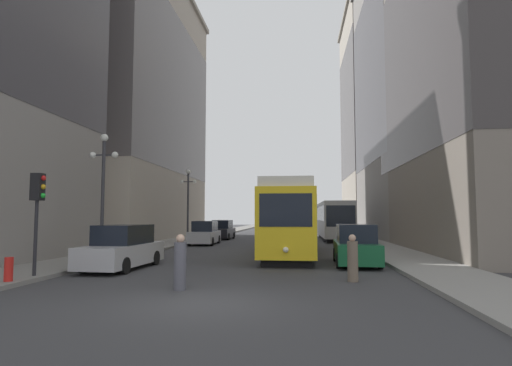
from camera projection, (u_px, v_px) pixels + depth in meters
name	position (u px, v px, depth m)	size (l,w,h in m)	color
ground_plane	(203.00, 303.00, 10.56)	(200.00, 200.00, 0.00)	#38383A
sidewalk_left	(215.00, 234.00, 51.03)	(3.10, 120.00, 0.15)	gray
sidewalk_right	(346.00, 234.00, 49.42)	(3.10, 120.00, 0.15)	gray
streetcar	(291.00, 218.00, 24.63)	(2.73, 14.53, 3.89)	black
transit_bus	(334.00, 219.00, 39.49)	(2.71, 12.03, 3.45)	black
parked_car_left_near	(205.00, 234.00, 32.77)	(1.98, 4.76, 1.82)	black
parked_car_left_mid	(123.00, 248.00, 17.58)	(2.05, 4.94, 1.82)	black
parked_car_right_far	(356.00, 246.00, 18.95)	(2.02, 4.76, 1.82)	black
parked_car_left_far	(222.00, 230.00, 40.20)	(1.98, 4.27, 1.82)	black
pedestrian_crossing_near	(353.00, 260.00, 14.10)	(0.35, 0.35, 1.57)	#6B5B4C
pedestrian_crossing_far	(180.00, 264.00, 12.53)	(0.37, 0.37, 1.65)	#4C4C56
traffic_light_near_left	(38.00, 197.00, 14.62)	(0.47, 0.36, 3.53)	#232328
lamp_post_left_near	(103.00, 177.00, 19.98)	(1.41, 0.36, 5.96)	#333338
lamp_post_left_far	(188.00, 194.00, 35.15)	(1.41, 0.36, 5.94)	#333338
fire_hydrant	(9.00, 269.00, 13.18)	(0.26, 0.26, 0.75)	red
building_left_corner	(124.00, 103.00, 42.28)	(12.01, 23.89, 26.20)	#A89E8E
building_right_corner	(401.00, 117.00, 60.39)	(15.93, 17.87, 31.92)	#A89E8E
building_right_midblock	(501.00, 59.00, 26.06)	(11.83, 19.51, 23.09)	slate
building_right_far	(446.00, 85.00, 42.00)	(16.06, 18.88, 29.70)	gray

